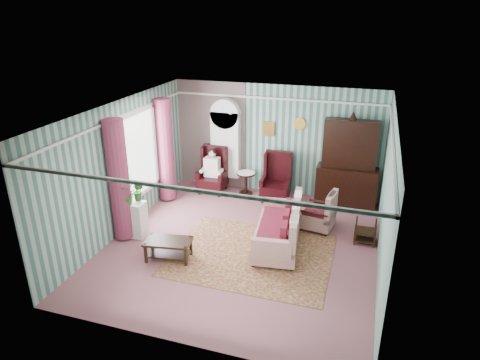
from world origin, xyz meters
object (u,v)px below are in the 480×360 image
(wingback_right, at_px, (276,178))
(floral_armchair, at_px, (318,209))
(coffee_table, at_px, (169,250))
(plant_stand, at_px, (133,219))
(wingback_left, at_px, (212,170))
(round_side_table, at_px, (246,183))
(bookcase, at_px, (226,149))
(seated_woman, at_px, (212,171))
(sofa, at_px, (277,226))
(nest_table, at_px, (365,231))
(dresser_hutch, at_px, (349,161))

(wingback_right, height_order, floral_armchair, wingback_right)
(coffee_table, bearing_deg, plant_stand, 150.84)
(wingback_left, relative_size, round_side_table, 2.08)
(bookcase, distance_m, seated_woman, 0.70)
(sofa, bearing_deg, bookcase, 31.08)
(seated_woman, xyz_separation_m, sofa, (2.31, -2.25, -0.12))
(nest_table, bearing_deg, dresser_hutch, 107.39)
(round_side_table, relative_size, sofa, 0.30)
(wingback_right, bearing_deg, nest_table, -33.75)
(dresser_hutch, distance_m, seated_woman, 3.56)
(nest_table, xyz_separation_m, floral_armchair, (-1.06, 0.33, 0.22))
(seated_woman, bearing_deg, wingback_right, 0.00)
(wingback_right, bearing_deg, bookcase, 165.43)
(floral_armchair, height_order, coffee_table, floral_armchair)
(bookcase, xyz_separation_m, wingback_right, (1.50, -0.39, -0.50))
(dresser_hutch, height_order, nest_table, dresser_hutch)
(seated_woman, xyz_separation_m, floral_armchair, (3.01, -1.22, -0.10))
(sofa, bearing_deg, round_side_table, 23.54)
(nest_table, bearing_deg, wingback_right, 146.25)
(plant_stand, bearing_deg, round_side_table, 59.62)
(seated_woman, height_order, nest_table, seated_woman)
(wingback_left, bearing_deg, coffee_table, -83.98)
(wingback_right, xyz_separation_m, floral_armchair, (1.26, -1.22, -0.14))
(nest_table, xyz_separation_m, coffee_table, (-3.71, -1.85, -0.06))
(plant_stand, bearing_deg, bookcase, 71.51)
(round_side_table, xyz_separation_m, floral_armchair, (2.11, -1.37, 0.19))
(wingback_right, xyz_separation_m, seated_woman, (-1.75, 0.00, -0.04))
(seated_woman, xyz_separation_m, nest_table, (4.07, -1.55, -0.32))
(bookcase, relative_size, nest_table, 4.15)
(wingback_right, distance_m, sofa, 2.32)
(wingback_right, relative_size, sofa, 0.63)
(seated_woman, distance_m, floral_armchair, 3.25)
(wingback_right, xyz_separation_m, coffee_table, (-1.39, -3.40, -0.41))
(round_side_table, relative_size, coffee_table, 0.65)
(dresser_hutch, distance_m, round_side_table, 2.75)
(dresser_hutch, xyz_separation_m, sofa, (-1.19, -2.52, -0.71))
(bookcase, xyz_separation_m, sofa, (2.06, -2.64, -0.65))
(wingback_right, bearing_deg, floral_armchair, -44.04)
(bookcase, height_order, wingback_right, bookcase)
(floral_armchair, bearing_deg, plant_stand, 120.46)
(wingback_right, bearing_deg, round_side_table, 169.99)
(bookcase, bearing_deg, nest_table, -26.92)
(nest_table, bearing_deg, plant_stand, -166.16)
(bookcase, distance_m, nest_table, 4.37)
(dresser_hutch, height_order, wingback_left, dresser_hutch)
(nest_table, xyz_separation_m, sofa, (-1.76, -0.70, 0.20))
(dresser_hutch, height_order, seated_woman, dresser_hutch)
(nest_table, relative_size, plant_stand, 0.68)
(wingback_left, height_order, nest_table, wingback_left)
(wingback_left, bearing_deg, wingback_right, 0.00)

